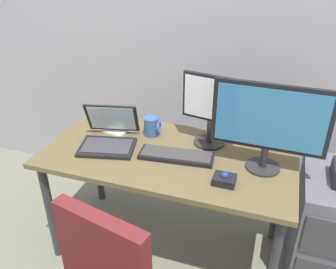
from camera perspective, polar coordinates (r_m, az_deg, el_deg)
ground_plane at (r=2.43m, az=-0.00°, el=-17.41°), size 8.00×8.00×0.00m
back_wall at (r=2.38m, az=5.76°, el=20.11°), size 6.00×0.10×2.80m
desk at (r=2.02m, az=-0.00°, el=-5.00°), size 1.41×0.70×0.71m
file_cabinet at (r=2.26m, az=25.22°, el=-13.56°), size 0.42×0.53×0.67m
monitor_main at (r=1.79m, az=16.14°, el=1.93°), size 0.57×0.18×0.47m
monitor_side at (r=1.98m, az=7.03°, el=4.60°), size 0.34×0.18×0.42m
keyboard at (r=1.93m, az=1.36°, el=-3.43°), size 0.42×0.18×0.03m
laptop at (r=2.07m, az=-9.54°, el=-0.28°), size 0.37×0.38×0.22m
trackball_mouse at (r=1.76m, az=9.14°, el=-7.18°), size 0.11×0.09×0.07m
coffee_mug at (r=2.14m, az=-2.67°, el=1.33°), size 0.10×0.09×0.12m
paper_notepad at (r=2.26m, az=-7.69°, el=1.18°), size 0.19×0.24×0.01m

